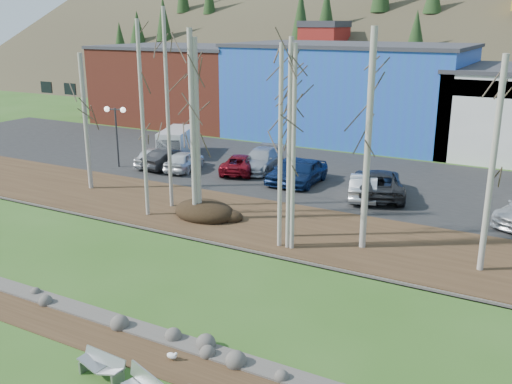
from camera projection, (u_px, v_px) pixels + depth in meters
The scene contains 34 objects.
ground at pixel (79, 381), 16.76m from camera, with size 200.00×200.00×0.00m, color #2B5418.
dirt_strip at pixel (127, 346), 18.51m from camera, with size 80.00×1.80×0.03m, color #382616.
near_bank_rocks at pixel (147, 332), 19.36m from camera, with size 80.00×0.80×0.50m, color #47423D, non-canonical shape.
river at pixel (213, 286), 22.79m from camera, with size 80.00×8.00×0.90m, color #141E31, non-canonical shape.
far_bank_rocks at pixel (261, 251), 26.23m from camera, with size 80.00×0.80×0.46m, color #47423D, non-canonical shape.
far_bank at pixel (291, 228), 28.90m from camera, with size 80.00×7.00×0.15m, color #382616.
parking_lot at pixel (360, 180), 37.71m from camera, with size 80.00×14.00×0.14m, color black.
building_brick at pixel (185, 84), 59.45m from camera, with size 16.32×12.24×7.80m.
building_blue at pixel (349, 91), 51.05m from camera, with size 20.40×12.24×8.30m.
bench_damaged at pixel (102, 366), 16.86m from camera, with size 1.62×0.61×0.71m.
seagull at pixel (172, 356), 17.72m from camera, with size 0.42×0.20×0.30m.
dirt_mound at pixel (205, 211), 30.26m from camera, with size 3.46×2.44×0.68m, color black.
birch_0 at pixel (86, 123), 34.47m from camera, with size 0.27×0.27×8.24m.
birch_1 at pixel (168, 111), 30.65m from camera, with size 0.20×0.20×10.75m.
birch_2 at pixel (197, 132), 28.79m from camera, with size 0.30×0.30×9.28m.
birch_3 at pixel (143, 121), 29.32m from camera, with size 0.20×0.20×10.13m.
birch_4 at pixel (193, 128), 28.64m from camera, with size 0.27×0.27×9.72m.
birch_5 at pixel (290, 141), 26.31m from camera, with size 0.23×0.23×9.37m.
birch_6 at pixel (289, 150), 25.00m from camera, with size 0.20×0.20×9.14m.
birch_7 at pixel (368, 142), 24.93m from camera, with size 0.30×0.30×9.82m.
birch_8 at pixel (492, 167), 22.66m from camera, with size 0.26×0.26×8.84m.
birch_10 at pixel (293, 151), 24.90m from camera, with size 0.20×0.20×9.14m.
birch_11 at pixel (280, 149), 25.20m from camera, with size 0.20×0.20×9.14m.
street_lamp at pixel (116, 120), 39.97m from camera, with size 1.61×0.65×4.29m.
car_0 at pixel (184, 160), 39.76m from camera, with size 1.64×4.08×1.39m, color silver.
car_1 at pixel (170, 158), 40.33m from camera, with size 1.50×4.30×1.42m, color black.
car_2 at pixel (241, 163), 39.17m from camera, with size 2.12×4.60×1.28m, color maroon.
car_3 at pixel (261, 160), 39.73m from camera, with size 2.09×5.13×1.49m, color #ABADB4.
car_4 at pixel (289, 170), 36.88m from camera, with size 1.83×4.54×1.55m, color #0F224B.
car_5 at pixel (364, 186), 33.49m from camera, with size 1.55×4.45×1.47m, color silver.
car_6 at pixel (379, 183), 33.84m from camera, with size 2.65×5.75×1.60m, color #29292B.
car_8 at pixel (155, 156), 40.96m from camera, with size 1.64×4.08×1.39m, color silver.
car_9 at pixel (305, 172), 36.37m from camera, with size 1.83×4.54×1.55m, color #0F224B.
van_grey at pixel (176, 143), 44.08m from camera, with size 3.40×5.00×2.02m.
Camera 1 is at (11.54, -10.14, 10.13)m, focal length 40.00 mm.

